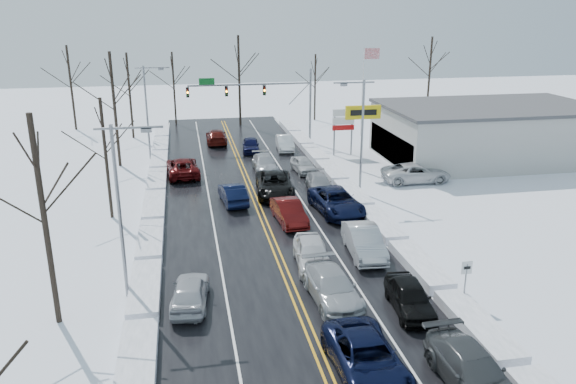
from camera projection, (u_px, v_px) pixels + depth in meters
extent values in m
plane|color=silver|center=(276.00, 251.00, 34.30)|extent=(160.00, 160.00, 0.00)
cube|color=black|center=(271.00, 239.00, 36.17)|extent=(14.00, 84.00, 0.01)
cube|color=white|center=(150.00, 248.00, 34.82)|extent=(1.55, 72.00, 0.58)
cube|color=white|center=(383.00, 231.00, 37.52)|extent=(1.55, 72.00, 0.58)
cylinder|color=slate|center=(310.00, 106.00, 60.67)|extent=(0.24, 0.24, 8.00)
cylinder|color=slate|center=(250.00, 84.00, 58.73)|extent=(13.00, 0.18, 0.18)
cylinder|color=slate|center=(300.00, 94.00, 60.02)|extent=(2.33, 0.10, 2.33)
cube|color=#0C591E|center=(207.00, 82.00, 57.81)|extent=(1.60, 0.08, 0.70)
cube|color=black|center=(264.00, 90.00, 59.20)|extent=(0.32, 0.25, 1.05)
sphere|color=#3F0705|center=(265.00, 88.00, 58.96)|extent=(0.20, 0.20, 0.20)
sphere|color=orange|center=(265.00, 90.00, 59.05)|extent=(0.22, 0.22, 0.22)
sphere|color=black|center=(265.00, 93.00, 59.15)|extent=(0.20, 0.20, 0.20)
cube|color=black|center=(226.00, 91.00, 58.49)|extent=(0.32, 0.25, 1.05)
sphere|color=#3F0705|center=(226.00, 89.00, 58.25)|extent=(0.20, 0.20, 0.20)
sphere|color=orange|center=(227.00, 92.00, 58.35)|extent=(0.22, 0.22, 0.22)
sphere|color=black|center=(227.00, 94.00, 58.44)|extent=(0.20, 0.20, 0.20)
cube|color=black|center=(188.00, 92.00, 57.79)|extent=(0.32, 0.25, 1.05)
sphere|color=#3F0705|center=(187.00, 90.00, 57.54)|extent=(0.20, 0.20, 0.20)
sphere|color=orange|center=(188.00, 93.00, 57.64)|extent=(0.22, 0.22, 0.22)
sphere|color=black|center=(188.00, 95.00, 57.73)|extent=(0.20, 0.20, 0.20)
cylinder|color=slate|center=(362.00, 141.00, 50.21)|extent=(0.20, 0.20, 5.60)
cube|color=#DFBE0B|center=(363.00, 112.00, 49.39)|extent=(3.20, 0.30, 1.20)
cube|color=black|center=(364.00, 113.00, 49.23)|extent=(2.40, 0.04, 0.50)
cylinder|color=slate|center=(334.00, 136.00, 55.90)|extent=(0.16, 0.16, 4.00)
cylinder|color=slate|center=(352.00, 135.00, 56.22)|extent=(0.16, 0.16, 4.00)
cube|color=white|center=(344.00, 113.00, 55.33)|extent=(2.20, 0.22, 0.70)
cube|color=white|center=(343.00, 121.00, 55.59)|extent=(2.20, 0.22, 0.70)
cube|color=#AD0D0D|center=(343.00, 128.00, 55.81)|extent=(2.20, 0.22, 0.50)
cylinder|color=slate|center=(465.00, 284.00, 27.95)|extent=(0.08, 0.08, 2.20)
cube|color=white|center=(467.00, 267.00, 27.67)|extent=(0.55, 0.05, 0.70)
cube|color=black|center=(467.00, 268.00, 27.63)|extent=(0.35, 0.02, 0.15)
cylinder|color=silver|center=(362.00, 93.00, 63.37)|extent=(0.14, 0.14, 10.00)
cube|color=#A6A6A1|center=(488.00, 134.00, 54.56)|extent=(20.00, 12.00, 5.00)
cube|color=#262628|center=(391.00, 147.00, 53.08)|extent=(0.10, 11.00, 2.80)
cube|color=#3F3F42|center=(491.00, 106.00, 53.73)|extent=(20.40, 12.40, 0.30)
cylinder|color=slate|center=(362.00, 138.00, 43.72)|extent=(0.18, 0.18, 9.00)
cylinder|color=slate|center=(354.00, 83.00, 42.23)|extent=(3.20, 0.12, 0.12)
cube|color=slate|center=(344.00, 85.00, 42.14)|extent=(0.50, 0.25, 0.18)
cylinder|color=slate|center=(120.00, 214.00, 27.65)|extent=(0.18, 0.18, 9.00)
cylinder|color=slate|center=(129.00, 128.00, 26.44)|extent=(3.20, 0.12, 0.12)
cube|color=slate|center=(146.00, 130.00, 26.63)|extent=(0.50, 0.25, 0.18)
cylinder|color=slate|center=(147.00, 114.00, 53.77)|extent=(0.18, 0.18, 9.00)
cylinder|color=slate|center=(152.00, 68.00, 52.56)|extent=(3.20, 0.12, 0.12)
cube|color=slate|center=(161.00, 69.00, 52.75)|extent=(0.50, 0.25, 0.18)
cylinder|color=#2D231C|center=(45.00, 224.00, 25.10)|extent=(0.27, 0.27, 10.00)
cylinder|color=#2D231C|center=(106.00, 159.00, 38.57)|extent=(0.23, 0.23, 8.50)
cylinder|color=#2D231C|center=(115.00, 110.00, 51.19)|extent=(0.28, 0.28, 10.50)
cylinder|color=#2D231C|center=(130.00, 96.00, 62.61)|extent=(0.25, 0.25, 9.50)
cylinder|color=#2D231C|center=(71.00, 88.00, 66.85)|extent=(0.27, 0.27, 10.00)
cylinder|color=#2D231C|center=(174.00, 89.00, 70.07)|extent=(0.24, 0.24, 9.00)
cylinder|color=#2D231C|center=(239.00, 81.00, 69.31)|extent=(0.29, 0.29, 11.00)
cylinder|color=#2D231C|center=(315.00, 88.00, 72.87)|extent=(0.23, 0.23, 8.50)
cylinder|color=#2D231C|center=(429.00, 77.00, 75.86)|extent=(0.28, 0.28, 10.50)
imported|color=black|center=(366.00, 374.00, 22.82)|extent=(2.72, 5.66, 1.55)
imported|color=#A7AAAF|center=(332.00, 300.00, 28.59)|extent=(2.42, 5.41, 1.54)
imported|color=white|center=(312.00, 266.00, 32.37)|extent=(2.35, 4.95, 1.63)
imported|color=#4E0B0A|center=(289.00, 222.00, 38.93)|extent=(2.03, 4.84, 1.56)
imported|color=black|center=(275.00, 194.00, 44.80)|extent=(3.39, 6.37, 1.71)
imported|color=#A7A9AF|center=(265.00, 171.00, 51.13)|extent=(2.01, 4.88, 1.41)
imported|color=black|center=(251.00, 152.00, 57.91)|extent=(2.11, 4.38, 1.44)
imported|color=black|center=(409.00, 310.00, 27.65)|extent=(2.18, 4.54, 1.50)
imported|color=#AEB1B7|center=(363.00, 254.00, 33.90)|extent=(2.16, 5.26, 1.69)
imported|color=black|center=(336.00, 212.00, 40.82)|extent=(3.32, 6.29, 1.68)
imported|color=gray|center=(319.00, 191.00, 45.57)|extent=(2.21, 4.72, 1.33)
imported|color=#BCBCBE|center=(303.00, 172.00, 50.73)|extent=(2.00, 4.18, 1.38)
imported|color=white|center=(285.00, 150.00, 58.61)|extent=(1.94, 4.70, 1.51)
imported|color=black|center=(233.00, 203.00, 42.77)|extent=(2.06, 4.74, 1.52)
imported|color=#4F0A0B|center=(183.00, 176.00, 49.73)|extent=(3.04, 5.90, 1.59)
imported|color=#4B0E0A|center=(217.00, 143.00, 61.52)|extent=(2.22, 5.29, 1.53)
imported|color=#AFB1B8|center=(191.00, 305.00, 28.15)|extent=(2.27, 4.57, 1.50)
imported|color=silver|center=(415.00, 182.00, 47.95)|extent=(5.90, 2.89, 1.61)
imported|color=#424548|center=(425.00, 166.00, 52.88)|extent=(2.89, 5.86, 1.64)
imported|color=black|center=(390.00, 155.00, 56.46)|extent=(2.35, 4.80, 1.58)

